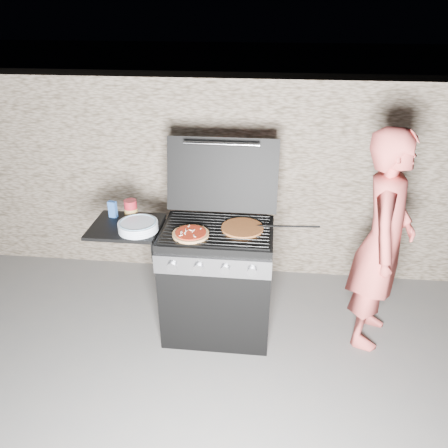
# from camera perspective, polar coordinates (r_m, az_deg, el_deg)

# --- Properties ---
(ground) EXTENTS (50.00, 50.00, 0.00)m
(ground) POSITION_cam_1_polar(r_m,az_deg,el_deg) (3.63, -0.81, -13.39)
(ground) COLOR #5F5C58
(stone_wall) EXTENTS (8.00, 0.35, 1.80)m
(stone_wall) POSITION_cam_1_polar(r_m,az_deg,el_deg) (4.06, 0.90, 6.23)
(stone_wall) COLOR gray
(stone_wall) RESTS_ON ground
(gas_grill) EXTENTS (1.34, 0.79, 0.91)m
(gas_grill) POSITION_cam_1_polar(r_m,az_deg,el_deg) (3.38, -5.10, -7.20)
(gas_grill) COLOR black
(gas_grill) RESTS_ON ground
(pizza_topped) EXTENTS (0.26, 0.26, 0.03)m
(pizza_topped) POSITION_cam_1_polar(r_m,az_deg,el_deg) (3.02, -4.37, -1.23)
(pizza_topped) COLOR tan
(pizza_topped) RESTS_ON gas_grill
(pizza_plain) EXTENTS (0.35, 0.35, 0.02)m
(pizza_plain) POSITION_cam_1_polar(r_m,az_deg,el_deg) (3.10, 2.42, -0.51)
(pizza_plain) COLOR #D07836
(pizza_plain) RESTS_ON gas_grill
(sauce_jar) EXTENTS (0.11, 0.11, 0.15)m
(sauce_jar) POSITION_cam_1_polar(r_m,az_deg,el_deg) (3.31, -12.06, 1.89)
(sauce_jar) COLOR maroon
(sauce_jar) RESTS_ON gas_grill
(blue_carton) EXTENTS (0.07, 0.05, 0.13)m
(blue_carton) POSITION_cam_1_polar(r_m,az_deg,el_deg) (3.37, -14.33, 1.88)
(blue_carton) COLOR navy
(blue_carton) RESTS_ON gas_grill
(plate_stack) EXTENTS (0.33, 0.33, 0.07)m
(plate_stack) POSITION_cam_1_polar(r_m,az_deg,el_deg) (3.14, -11.16, -0.30)
(plate_stack) COLOR silver
(plate_stack) RESTS_ON gas_grill
(person) EXTENTS (0.56, 0.70, 1.66)m
(person) POSITION_cam_1_polar(r_m,az_deg,el_deg) (3.30, 20.01, -2.26)
(person) COLOR #D8544F
(person) RESTS_ON ground
(tongs) EXTENTS (0.48, 0.14, 0.10)m
(tongs) POSITION_cam_1_polar(r_m,az_deg,el_deg) (3.07, 7.83, -0.20)
(tongs) COLOR black
(tongs) RESTS_ON gas_grill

